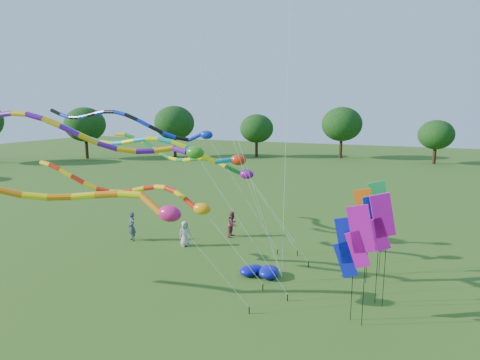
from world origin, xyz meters
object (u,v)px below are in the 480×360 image
at_px(person_a, 185,234).
at_px(tube_kite_orange, 42,189).
at_px(blue_nylon_heap, 256,270).
at_px(person_b, 132,227).
at_px(person_c, 233,224).
at_px(tube_kite_red, 143,192).

bearing_deg(person_a, tube_kite_orange, -155.53).
xyz_separation_m(blue_nylon_heap, person_a, (-5.52, 2.38, 0.51)).
xyz_separation_m(tube_kite_orange, person_a, (1.81, 8.33, -4.20)).
relative_size(person_a, person_b, 0.85).
distance_m(blue_nylon_heap, person_c, 6.32).
relative_size(blue_nylon_heap, person_a, 1.25).
height_order(tube_kite_red, person_a, tube_kite_red).
relative_size(tube_kite_red, person_a, 7.78).
bearing_deg(tube_kite_orange, blue_nylon_heap, 24.20).
bearing_deg(blue_nylon_heap, person_c, 124.87).
distance_m(tube_kite_red, tube_kite_orange, 4.80).
bearing_deg(blue_nylon_heap, person_a, 156.71).
xyz_separation_m(tube_kite_red, person_c, (1.88, 6.77, -3.28)).
xyz_separation_m(blue_nylon_heap, person_b, (-9.13, 1.96, 0.64)).
bearing_deg(tube_kite_red, person_a, 88.56).
height_order(blue_nylon_heap, person_b, person_b).
xyz_separation_m(blue_nylon_heap, person_c, (-3.60, 5.17, 0.57)).
xyz_separation_m(person_b, person_c, (5.53, 3.21, -0.07)).
bearing_deg(tube_kite_red, person_c, 72.47).
xyz_separation_m(tube_kite_red, person_a, (-0.04, 3.98, -3.34)).
distance_m(person_a, person_c, 3.39).
bearing_deg(person_a, person_b, 133.28).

